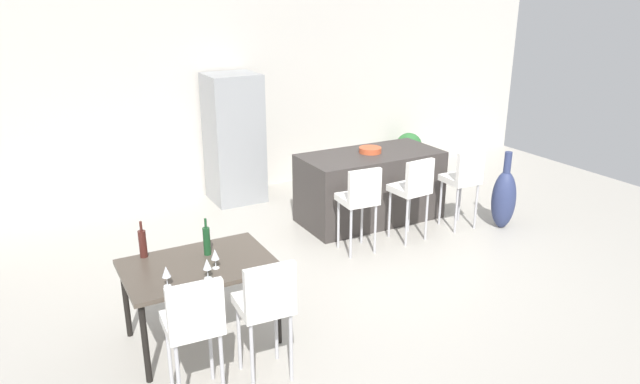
{
  "coord_description": "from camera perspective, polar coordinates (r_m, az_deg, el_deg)",
  "views": [
    {
      "loc": [
        -3.57,
        -5.0,
        2.95
      ],
      "look_at": [
        -0.7,
        0.27,
        0.85
      ],
      "focal_mm": 32.72,
      "sensor_mm": 36.0,
      "label": 1
    }
  ],
  "objects": [
    {
      "name": "dining_table",
      "position": [
        5.13,
        -11.77,
        -7.6
      ],
      "size": [
        1.25,
        0.86,
        0.74
      ],
      "color": "#4C4238",
      "rests_on": "ground_plane"
    },
    {
      "name": "refrigerator",
      "position": [
        8.46,
        -8.41,
        5.2
      ],
      "size": [
        0.72,
        0.68,
        1.84
      ],
      "primitive_type": "cube",
      "color": "#939699",
      "rests_on": "ground_plane"
    },
    {
      "name": "fruit_bowl",
      "position": [
        7.66,
        4.93,
        4.12
      ],
      "size": [
        0.29,
        0.29,
        0.07
      ],
      "primitive_type": "cylinder",
      "color": "#C6512D",
      "rests_on": "kitchen_island"
    },
    {
      "name": "bar_chair_middle",
      "position": [
        7.1,
        9.08,
        0.54
      ],
      "size": [
        0.43,
        0.43,
        1.05
      ],
      "color": "white",
      "rests_on": "ground_plane"
    },
    {
      "name": "wine_bottle_middle",
      "position": [
        5.28,
        -16.95,
        -4.81
      ],
      "size": [
        0.07,
        0.07,
        0.33
      ],
      "color": "#471E19",
      "rests_on": "dining_table"
    },
    {
      "name": "ground_plane",
      "position": [
        6.82,
        6.33,
        -6.48
      ],
      "size": [
        10.0,
        10.0,
        0.0
      ],
      "primitive_type": "plane",
      "color": "#ADA89E"
    },
    {
      "name": "kitchen_island",
      "position": [
        7.77,
        4.9,
        0.53
      ],
      "size": [
        1.85,
        0.89,
        0.92
      ],
      "primitive_type": "cube",
      "color": "#383330",
      "rests_on": "ground_plane"
    },
    {
      "name": "bar_chair_left",
      "position": [
        6.68,
        3.92,
        -0.46
      ],
      "size": [
        0.43,
        0.43,
        1.05
      ],
      "color": "white",
      "rests_on": "ground_plane"
    },
    {
      "name": "floor_vase",
      "position": [
        7.85,
        17.52,
        -0.61
      ],
      "size": [
        0.31,
        0.31,
        1.02
      ],
      "color": "navy",
      "rests_on": "ground_plane"
    },
    {
      "name": "wine_glass_left",
      "position": [
        4.94,
        -10.23,
        -6.06
      ],
      "size": [
        0.07,
        0.07,
        0.17
      ],
      "color": "silver",
      "rests_on": "dining_table"
    },
    {
      "name": "dining_chair_near",
      "position": [
        4.38,
        -12.26,
        -12.21
      ],
      "size": [
        0.42,
        0.42,
        1.05
      ],
      "color": "white",
      "rests_on": "ground_plane"
    },
    {
      "name": "wine_bottle_corner",
      "position": [
        5.19,
        -11.02,
        -4.68
      ],
      "size": [
        0.06,
        0.06,
        0.34
      ],
      "color": "#194723",
      "rests_on": "dining_table"
    },
    {
      "name": "back_wall",
      "position": [
        9.03,
        -4.93,
        9.67
      ],
      "size": [
        10.0,
        0.12,
        2.9
      ],
      "primitive_type": "cube",
      "color": "beige",
      "rests_on": "ground_plane"
    },
    {
      "name": "potted_plant",
      "position": [
        10.05,
        8.68,
        4.27
      ],
      "size": [
        0.44,
        0.44,
        0.64
      ],
      "color": "#38383D",
      "rests_on": "ground_plane"
    },
    {
      "name": "dining_chair_far",
      "position": [
        4.53,
        -5.32,
        -10.63
      ],
      "size": [
        0.42,
        0.42,
        1.05
      ],
      "color": "white",
      "rests_on": "ground_plane"
    },
    {
      "name": "wine_glass_right",
      "position": [
        4.73,
        -14.81,
        -7.59
      ],
      "size": [
        0.07,
        0.07,
        0.17
      ],
      "color": "silver",
      "rests_on": "dining_table"
    },
    {
      "name": "bar_chair_right",
      "position": [
        7.59,
        13.87,
        1.46
      ],
      "size": [
        0.41,
        0.41,
        1.05
      ],
      "color": "white",
      "rests_on": "ground_plane"
    },
    {
      "name": "wine_glass_far",
      "position": [
        4.78,
        -10.98,
        -6.97
      ],
      "size": [
        0.07,
        0.07,
        0.17
      ],
      "color": "silver",
      "rests_on": "dining_table"
    }
  ]
}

